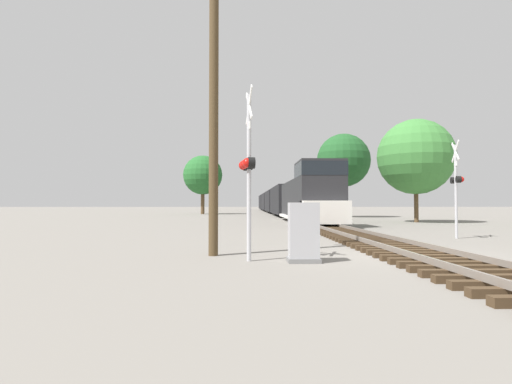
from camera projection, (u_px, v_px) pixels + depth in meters
The scene contains 10 objects.
ground_plane at pixel (414, 256), 11.63m from camera, with size 400.00×400.00×0.00m, color slate.
rail_track_bed at pixel (414, 252), 11.64m from camera, with size 2.60×160.00×0.31m.
freight_train at pixel (275, 201), 65.85m from camera, with size 2.96×85.19×4.38m.
crossing_signal_near at pixel (248, 166), 10.73m from camera, with size 0.45×1.01×4.65m.
crossing_signal_far at pixel (456, 183), 17.72m from camera, with size 0.46×1.02×4.33m.
relay_cabinet at pixel (303, 233), 10.49m from camera, with size 0.84×0.63×1.57m.
utility_pole at pixel (214, 100), 11.93m from camera, with size 1.80×0.28×9.03m.
tree_far_right at pixel (416, 157), 33.34m from camera, with size 6.28×6.28×8.61m.
tree_mid_background at pixel (343, 160), 46.28m from camera, with size 6.16×6.16×9.68m.
tree_deep_background at pixel (203, 175), 60.28m from camera, with size 5.91×5.91×8.87m.
Camera 1 is at (-4.92, -11.56, 1.53)m, focal length 28.00 mm.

